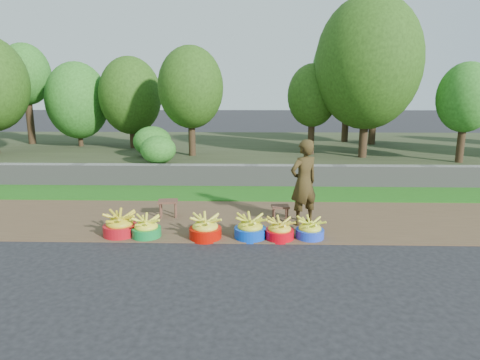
{
  "coord_description": "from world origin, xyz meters",
  "views": [
    {
      "loc": [
        -0.0,
        -5.93,
        2.27
      ],
      "look_at": [
        -0.2,
        1.3,
        0.75
      ],
      "focal_mm": 30.0,
      "sensor_mm": 36.0,
      "label": 1
    }
  ],
  "objects_px": {
    "basin_c": "(205,229)",
    "vendor_woman": "(304,182)",
    "basin_e": "(280,230)",
    "basin_f": "(310,230)",
    "basin_b": "(146,228)",
    "stool_right": "(280,209)",
    "stool_left": "(168,204)",
    "basin_a": "(120,225)",
    "basin_d": "(250,228)"
  },
  "relations": [
    {
      "from": "basin_b",
      "to": "stool_left",
      "type": "xyz_separation_m",
      "value": [
        0.13,
        1.1,
        0.12
      ]
    },
    {
      "from": "basin_d",
      "to": "basin_e",
      "type": "bearing_deg",
      "value": -4.27
    },
    {
      "from": "basin_a",
      "to": "basin_f",
      "type": "distance_m",
      "value": 3.11
    },
    {
      "from": "stool_left",
      "to": "basin_f",
      "type": "bearing_deg",
      "value": -23.31
    },
    {
      "from": "stool_right",
      "to": "vendor_woman",
      "type": "bearing_deg",
      "value": -27.21
    },
    {
      "from": "basin_e",
      "to": "basin_f",
      "type": "distance_m",
      "value": 0.49
    },
    {
      "from": "basin_f",
      "to": "vendor_woman",
      "type": "xyz_separation_m",
      "value": [
        -0.03,
        0.72,
        0.63
      ]
    },
    {
      "from": "basin_c",
      "to": "basin_e",
      "type": "xyz_separation_m",
      "value": [
        1.2,
        0.0,
        -0.02
      ]
    },
    {
      "from": "basin_c",
      "to": "stool_right",
      "type": "bearing_deg",
      "value": 37.21
    },
    {
      "from": "basin_c",
      "to": "basin_d",
      "type": "height_order",
      "value": "basin_c"
    },
    {
      "from": "basin_e",
      "to": "vendor_woman",
      "type": "distance_m",
      "value": 1.09
    },
    {
      "from": "basin_e",
      "to": "stool_left",
      "type": "distance_m",
      "value": 2.33
    },
    {
      "from": "basin_a",
      "to": "basin_c",
      "type": "relative_size",
      "value": 1.05
    },
    {
      "from": "basin_b",
      "to": "basin_c",
      "type": "height_order",
      "value": "basin_c"
    },
    {
      "from": "basin_a",
      "to": "stool_left",
      "type": "height_order",
      "value": "basin_a"
    },
    {
      "from": "basin_c",
      "to": "basin_f",
      "type": "xyz_separation_m",
      "value": [
        1.69,
        0.05,
        -0.02
      ]
    },
    {
      "from": "basin_b",
      "to": "vendor_woman",
      "type": "distance_m",
      "value": 2.8
    },
    {
      "from": "basin_e",
      "to": "basin_d",
      "type": "bearing_deg",
      "value": 175.73
    },
    {
      "from": "basin_f",
      "to": "stool_left",
      "type": "xyz_separation_m",
      "value": [
        -2.52,
        1.09,
        0.12
      ]
    },
    {
      "from": "basin_d",
      "to": "basin_c",
      "type": "bearing_deg",
      "value": -177.05
    },
    {
      "from": "basin_f",
      "to": "stool_left",
      "type": "bearing_deg",
      "value": 156.69
    },
    {
      "from": "basin_a",
      "to": "stool_right",
      "type": "relative_size",
      "value": 1.64
    },
    {
      "from": "basin_d",
      "to": "stool_right",
      "type": "relative_size",
      "value": 1.55
    },
    {
      "from": "basin_a",
      "to": "stool_right",
      "type": "distance_m",
      "value": 2.84
    },
    {
      "from": "basin_a",
      "to": "basin_b",
      "type": "height_order",
      "value": "basin_a"
    },
    {
      "from": "basin_c",
      "to": "vendor_woman",
      "type": "distance_m",
      "value": 1.93
    },
    {
      "from": "vendor_woman",
      "to": "basin_b",
      "type": "bearing_deg",
      "value": -14.97
    },
    {
      "from": "basin_f",
      "to": "stool_right",
      "type": "xyz_separation_m",
      "value": [
        -0.41,
        0.92,
        0.09
      ]
    },
    {
      "from": "basin_a",
      "to": "stool_left",
      "type": "bearing_deg",
      "value": 60.73
    },
    {
      "from": "stool_left",
      "to": "vendor_woman",
      "type": "distance_m",
      "value": 2.57
    },
    {
      "from": "basin_d",
      "to": "basin_b",
      "type": "bearing_deg",
      "value": -179.86
    },
    {
      "from": "basin_f",
      "to": "stool_right",
      "type": "relative_size",
      "value": 1.37
    },
    {
      "from": "basin_b",
      "to": "stool_right",
      "type": "xyz_separation_m",
      "value": [
        2.24,
        0.93,
        0.08
      ]
    },
    {
      "from": "vendor_woman",
      "to": "stool_right",
      "type": "bearing_deg",
      "value": -57.82
    },
    {
      "from": "basin_d",
      "to": "stool_right",
      "type": "xyz_separation_m",
      "value": [
        0.55,
        0.93,
        0.07
      ]
    },
    {
      "from": "basin_c",
      "to": "basin_e",
      "type": "relative_size",
      "value": 1.13
    },
    {
      "from": "basin_a",
      "to": "vendor_woman",
      "type": "distance_m",
      "value": 3.21
    },
    {
      "from": "basin_f",
      "to": "stool_right",
      "type": "distance_m",
      "value": 1.01
    },
    {
      "from": "basin_d",
      "to": "basin_e",
      "type": "relative_size",
      "value": 1.12
    },
    {
      "from": "basin_d",
      "to": "basin_e",
      "type": "xyz_separation_m",
      "value": [
        0.47,
        -0.04,
        -0.02
      ]
    },
    {
      "from": "basin_f",
      "to": "vendor_woman",
      "type": "bearing_deg",
      "value": 92.24
    },
    {
      "from": "basin_d",
      "to": "stool_left",
      "type": "relative_size",
      "value": 1.29
    },
    {
      "from": "basin_a",
      "to": "basin_d",
      "type": "relative_size",
      "value": 1.06
    },
    {
      "from": "basin_b",
      "to": "basin_f",
      "type": "xyz_separation_m",
      "value": [
        2.66,
        0.02,
        -0.01
      ]
    },
    {
      "from": "basin_a",
      "to": "stool_right",
      "type": "bearing_deg",
      "value": 18.02
    },
    {
      "from": "basin_d",
      "to": "vendor_woman",
      "type": "height_order",
      "value": "vendor_woman"
    },
    {
      "from": "stool_right",
      "to": "basin_c",
      "type": "bearing_deg",
      "value": -142.79
    },
    {
      "from": "basin_c",
      "to": "vendor_woman",
      "type": "height_order",
      "value": "vendor_woman"
    },
    {
      "from": "basin_a",
      "to": "basin_b",
      "type": "relative_size",
      "value": 1.15
    },
    {
      "from": "basin_a",
      "to": "basin_b",
      "type": "bearing_deg",
      "value": -7.28
    }
  ]
}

